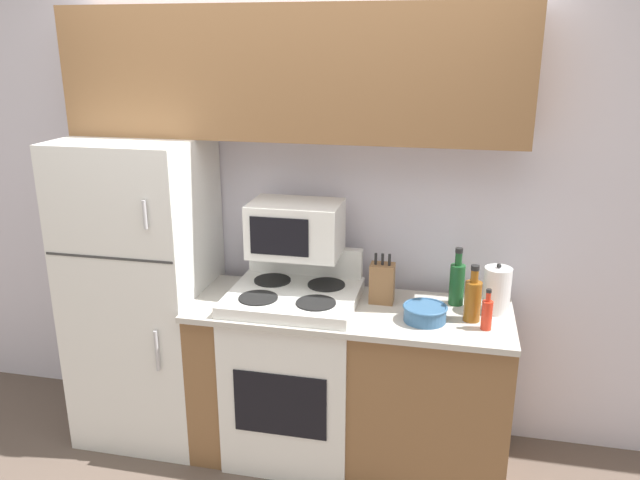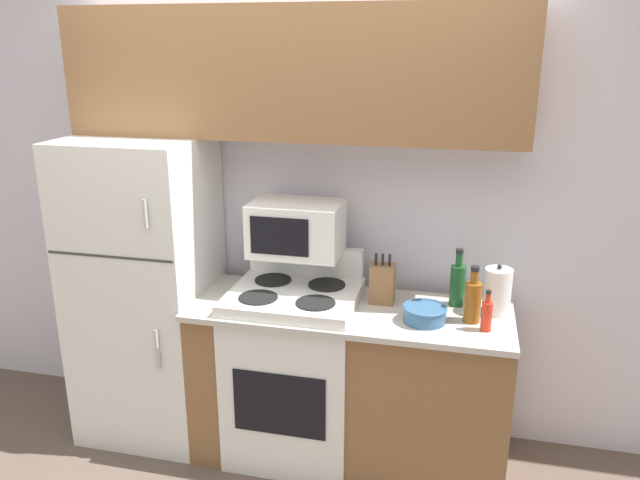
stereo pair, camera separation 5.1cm
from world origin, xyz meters
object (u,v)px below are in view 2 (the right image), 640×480
object	(u,v)px
stove	(295,370)
microwave	(296,228)
refrigerator	(146,290)
bowl	(425,313)
bottle_hot_sauce	(487,315)
knife_block	(382,283)
bottle_wine_green	(458,283)
bottle_whiskey	(473,300)
kettle	(497,291)

from	to	relation	value
stove	microwave	size ratio (longest dim) A/B	2.36
refrigerator	bowl	xyz separation A→B (m)	(1.54, -0.13, 0.08)
bottle_hot_sauce	bowl	bearing A→B (deg)	173.59
microwave	bottle_hot_sauce	distance (m)	1.04
knife_block	bottle_wine_green	distance (m)	0.38
bottle_whiskey	bottle_hot_sauce	bearing A→B (deg)	-52.72
bottle_whiskey	kettle	distance (m)	0.18
bowl	bottle_whiskey	distance (m)	0.24
bowl	bottle_wine_green	xyz separation A→B (m)	(0.14, 0.24, 0.08)
knife_block	kettle	size ratio (longest dim) A/B	1.05
bottle_whiskey	kettle	bearing A→B (deg)	48.18
bottle_whiskey	kettle	size ratio (longest dim) A/B	1.11
bottle_hot_sauce	knife_block	bearing A→B (deg)	157.21
bottle_wine_green	kettle	bearing A→B (deg)	-15.90
bottle_whiskey	kettle	world-z (taller)	bottle_whiskey
bottle_whiskey	microwave	bearing A→B (deg)	170.84
bottle_wine_green	bottle_hot_sauce	world-z (taller)	bottle_wine_green
bowl	bottle_wine_green	bearing A→B (deg)	59.15
refrigerator	stove	world-z (taller)	refrigerator
stove	bowl	xyz separation A→B (m)	(0.67, -0.08, 0.44)
refrigerator	bowl	size ratio (longest dim) A/B	7.90
bottle_wine_green	bowl	bearing A→B (deg)	-120.85
refrigerator	stove	xyz separation A→B (m)	(0.86, -0.05, -0.36)
stove	knife_block	xyz separation A→B (m)	(0.44, 0.10, 0.50)
refrigerator	stove	bearing A→B (deg)	-3.32
stove	bowl	bearing A→B (deg)	-7.12
microwave	bowl	distance (m)	0.78
stove	bottle_wine_green	size ratio (longest dim) A/B	3.67
microwave	refrigerator	bearing A→B (deg)	-175.61
bowl	bottle_hot_sauce	size ratio (longest dim) A/B	1.07
bottle_whiskey	bottle_wine_green	bearing A→B (deg)	112.20
microwave	bottle_whiskey	distance (m)	0.95
bottle_hot_sauce	kettle	distance (m)	0.23
microwave	kettle	xyz separation A→B (m)	(1.02, -0.02, -0.25)
kettle	microwave	bearing A→B (deg)	179.15
knife_block	bowl	distance (m)	0.30
stove	knife_block	world-z (taller)	knife_block
stove	knife_block	size ratio (longest dim) A/B	4.15
refrigerator	bottle_hot_sauce	world-z (taller)	refrigerator
bottle_wine_green	bottle_hot_sauce	bearing A→B (deg)	-62.55
refrigerator	microwave	distance (m)	0.94
knife_block	kettle	bearing A→B (deg)	0.01
knife_block	kettle	world-z (taller)	knife_block
bottle_whiskey	bottle_hot_sauce	xyz separation A→B (m)	(0.07, -0.09, -0.03)
refrigerator	bowl	distance (m)	1.54
stove	bottle_wine_green	bearing A→B (deg)	10.77
microwave	bottle_hot_sauce	size ratio (longest dim) A/B	2.33
stove	bottle_hot_sauce	size ratio (longest dim) A/B	5.50
bowl	bottle_hot_sauce	bearing A→B (deg)	-6.41
knife_block	bottle_whiskey	world-z (taller)	bottle_whiskey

